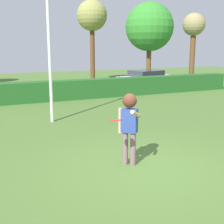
{
  "coord_description": "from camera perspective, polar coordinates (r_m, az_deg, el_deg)",
  "views": [
    {
      "loc": [
        -3.62,
        -6.05,
        2.88
      ],
      "look_at": [
        -0.16,
        1.35,
        1.15
      ],
      "focal_mm": 49.54,
      "sensor_mm": 36.0,
      "label": 1
    }
  ],
  "objects": [
    {
      "name": "ground_plane",
      "position": [
        7.62,
        5.51,
        -10.32
      ],
      "size": [
        60.0,
        60.0,
        0.0
      ],
      "primitive_type": "plane",
      "color": "#4A6B2F"
    },
    {
      "name": "person",
      "position": [
        7.47,
        3.22,
        -1.46
      ],
      "size": [
        0.5,
        0.82,
        1.79
      ],
      "color": "#7C5E64",
      "rests_on": "ground"
    },
    {
      "name": "frisbee",
      "position": [
        6.72,
        0.72,
        -1.56
      ],
      "size": [
        0.27,
        0.27,
        0.08
      ],
      "color": "red"
    },
    {
      "name": "lamppost",
      "position": [
        12.03,
        -11.6,
        13.94
      ],
      "size": [
        0.24,
        0.24,
        6.06
      ],
      "color": "silver",
      "rests_on": "ground"
    },
    {
      "name": "hedge_row",
      "position": [
        17.0,
        -12.52,
        3.73
      ],
      "size": [
        24.67,
        0.9,
        1.06
      ],
      "primitive_type": "cube",
      "color": "#225921",
      "rests_on": "ground"
    },
    {
      "name": "parked_car_white",
      "position": [
        22.21,
        6.31,
        6.22
      ],
      "size": [
        4.48,
        2.64,
        1.25
      ],
      "color": "white",
      "rests_on": "ground"
    },
    {
      "name": "oak_tree",
      "position": [
        26.06,
        -3.72,
        17.1
      ],
      "size": [
        2.46,
        2.46,
        6.59
      ],
      "color": "brown",
      "rests_on": "ground"
    },
    {
      "name": "maple_tree",
      "position": [
        27.16,
        14.85,
        14.75
      ],
      "size": [
        1.85,
        1.85,
        5.6
      ],
      "color": "brown",
      "rests_on": "ground"
    },
    {
      "name": "birch_tree",
      "position": [
        24.17,
        6.94,
        15.28
      ],
      "size": [
        3.62,
        3.62,
        6.15
      ],
      "color": "brown",
      "rests_on": "ground"
    }
  ]
}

